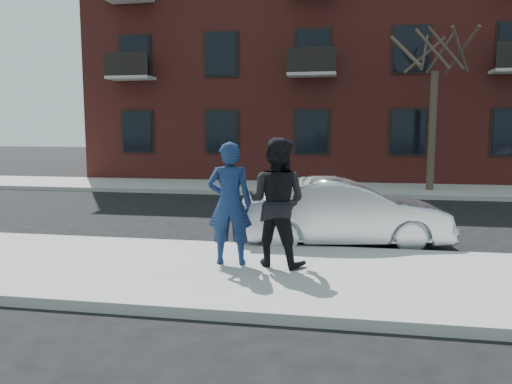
% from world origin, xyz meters
% --- Properties ---
extents(ground, '(100.00, 100.00, 0.00)m').
position_xyz_m(ground, '(0.00, 0.00, 0.00)').
color(ground, black).
rests_on(ground, ground).
extents(near_sidewalk, '(50.00, 3.50, 0.15)m').
position_xyz_m(near_sidewalk, '(0.00, -0.25, 0.07)').
color(near_sidewalk, gray).
rests_on(near_sidewalk, ground).
extents(near_curb, '(50.00, 0.10, 0.15)m').
position_xyz_m(near_curb, '(0.00, 1.55, 0.07)').
color(near_curb, '#999691').
rests_on(near_curb, ground).
extents(far_sidewalk, '(50.00, 3.50, 0.15)m').
position_xyz_m(far_sidewalk, '(0.00, 11.25, 0.07)').
color(far_sidewalk, gray).
rests_on(far_sidewalk, ground).
extents(far_curb, '(50.00, 0.10, 0.15)m').
position_xyz_m(far_curb, '(0.00, 9.45, 0.07)').
color(far_curb, '#999691').
rests_on(far_curb, ground).
extents(apartment_building, '(24.30, 10.30, 12.30)m').
position_xyz_m(apartment_building, '(2.00, 18.00, 6.16)').
color(apartment_building, maroon).
rests_on(apartment_building, ground).
extents(street_tree, '(3.60, 3.60, 6.80)m').
position_xyz_m(street_tree, '(4.50, 11.00, 5.52)').
color(street_tree, '#382A21').
rests_on(street_tree, far_sidewalk).
extents(silver_sedan, '(4.28, 2.03, 1.35)m').
position_xyz_m(silver_sedan, '(1.46, 2.30, 0.68)').
color(silver_sedan, silver).
rests_on(silver_sedan, ground).
extents(man_hoodie, '(0.77, 0.56, 2.00)m').
position_xyz_m(man_hoodie, '(-0.37, 0.10, 1.15)').
color(man_hoodie, navy).
rests_on(man_hoodie, near_sidewalk).
extents(man_peacoat, '(1.17, 1.02, 2.07)m').
position_xyz_m(man_peacoat, '(0.40, 0.16, 1.18)').
color(man_peacoat, black).
rests_on(man_peacoat, near_sidewalk).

